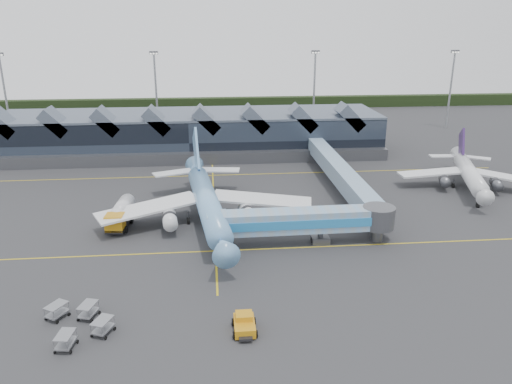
{
  "coord_description": "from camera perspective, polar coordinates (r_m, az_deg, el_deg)",
  "views": [
    {
      "loc": [
        -0.29,
        -71.26,
        30.49
      ],
      "look_at": [
        6.6,
        2.18,
        5.0
      ],
      "focal_mm": 35.0,
      "sensor_mm": 36.0,
      "label": 1
    }
  ],
  "objects": [
    {
      "name": "light_masts",
      "position": [
        136.92,
        3.71,
        11.47
      ],
      "size": [
        132.4,
        42.56,
        22.45
      ],
      "color": "gray",
      "rests_on": "ground"
    },
    {
      "name": "terminal",
      "position": [
        121.43,
        -7.54,
        6.72
      ],
      "size": [
        90.0,
        22.25,
        12.52
      ],
      "color": "black",
      "rests_on": "ground"
    },
    {
      "name": "tree_line_far",
      "position": [
        183.48,
        -5.28,
        10.05
      ],
      "size": [
        260.0,
        4.0,
        4.0
      ],
      "primitive_type": "cube",
      "color": "black",
      "rests_on": "ground"
    },
    {
      "name": "main_airliner",
      "position": [
        78.81,
        -5.69,
        -0.87
      ],
      "size": [
        34.35,
        39.77,
        12.77
      ],
      "rotation": [
        0.0,
        0.0,
        0.12
      ],
      "color": "#6998D5",
      "rests_on": "ground"
    },
    {
      "name": "jet_bridge",
      "position": [
        71.5,
        6.46,
        -3.3
      ],
      "size": [
        27.04,
        4.66,
        5.26
      ],
      "rotation": [
        0.0,
        0.0,
        0.02
      ],
      "color": "#779FC7",
      "rests_on": "ground"
    },
    {
      "name": "taxi_stripes",
      "position": [
        86.79,
        -4.83,
        -1.57
      ],
      "size": [
        120.0,
        60.0,
        0.01
      ],
      "color": "gold",
      "rests_on": "ground"
    },
    {
      "name": "pushback_tug",
      "position": [
        53.21,
        -1.34,
        -14.88
      ],
      "size": [
        2.53,
        3.97,
        1.74
      ],
      "rotation": [
        0.0,
        0.0,
        -0.0
      ],
      "color": "#C38312",
      "rests_on": "ground"
    },
    {
      "name": "fuel_truck",
      "position": [
        80.93,
        -15.11,
        -2.23
      ],
      "size": [
        3.74,
        10.77,
        3.58
      ],
      "rotation": [
        0.0,
        0.0,
        -0.08
      ],
      "color": "black",
      "rests_on": "ground"
    },
    {
      "name": "ground",
      "position": [
        77.51,
        -4.73,
        -4.17
      ],
      "size": [
        260.0,
        260.0,
        0.0
      ],
      "primitive_type": "plane",
      "color": "#292A2C",
      "rests_on": "ground"
    },
    {
      "name": "regional_jet",
      "position": [
        102.92,
        23.14,
        2.08
      ],
      "size": [
        25.11,
        28.11,
        9.85
      ],
      "rotation": [
        0.0,
        0.0,
        -0.31
      ],
      "color": "silver",
      "rests_on": "ground"
    },
    {
      "name": "baggage_carts",
      "position": [
        56.52,
        -19.62,
        -13.73
      ],
      "size": [
        7.89,
        8.14,
        1.63
      ],
      "rotation": [
        0.0,
        0.0,
        -0.39
      ],
      "color": "gray",
      "rests_on": "ground"
    }
  ]
}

